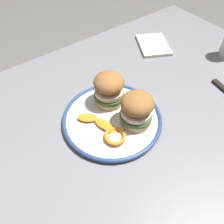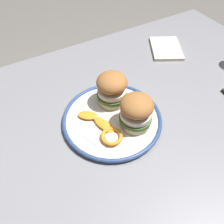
# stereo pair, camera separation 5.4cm
# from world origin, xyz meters

# --- Properties ---
(ground_plane) EXTENTS (8.00, 8.00, 0.00)m
(ground_plane) POSITION_xyz_m (0.00, 0.00, 0.00)
(ground_plane) COLOR slate
(dining_table) EXTENTS (1.41, 0.83, 0.71)m
(dining_table) POSITION_xyz_m (0.00, 0.00, 0.62)
(dining_table) COLOR gray
(dining_table) RESTS_ON ground
(dinner_plate) EXTENTS (0.30, 0.30, 0.02)m
(dinner_plate) POSITION_xyz_m (-0.02, -0.02, 0.72)
(dinner_plate) COLOR silver
(dinner_plate) RESTS_ON dining_table
(sandwich_half_left) EXTENTS (0.10, 0.10, 0.10)m
(sandwich_half_left) POSITION_xyz_m (0.01, 0.04, 0.78)
(sandwich_half_left) COLOR beige
(sandwich_half_left) RESTS_ON dinner_plate
(sandwich_half_right) EXTENTS (0.10, 0.10, 0.10)m
(sandwich_half_right) POSITION_xyz_m (0.02, -0.07, 0.78)
(sandwich_half_right) COLOR beige
(sandwich_half_right) RESTS_ON dinner_plate
(orange_peel_curled) EXTENTS (0.08, 0.08, 0.01)m
(orange_peel_curled) POSITION_xyz_m (-0.06, -0.08, 0.74)
(orange_peel_curled) COLOR orange
(orange_peel_curled) RESTS_ON dinner_plate
(orange_peel_strip_long) EXTENTS (0.07, 0.06, 0.01)m
(orange_peel_strip_long) POSITION_xyz_m (-0.08, 0.02, 0.74)
(orange_peel_strip_long) COLOR orange
(orange_peel_strip_long) RESTS_ON dinner_plate
(orange_peel_strip_short) EXTENTS (0.05, 0.08, 0.01)m
(orange_peel_strip_short) POSITION_xyz_m (-0.06, -0.03, 0.74)
(orange_peel_strip_short) COLOR orange
(orange_peel_strip_short) RESTS_ON dinner_plate
(folded_napkin) EXTENTS (0.18, 0.19, 0.01)m
(folded_napkin) POSITION_xyz_m (0.35, 0.20, 0.72)
(folded_napkin) COLOR beige
(folded_napkin) RESTS_ON dining_table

